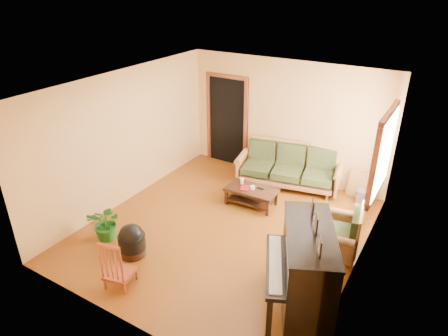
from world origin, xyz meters
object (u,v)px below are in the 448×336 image
Objects in this scene: coffee_table at (251,196)px; piano at (307,272)px; footstool at (132,244)px; red_chair at (118,262)px; sofa at (288,167)px; potted_plant at (107,223)px; armchair at (336,229)px; ceramic_crock at (361,197)px.

coffee_table is 2.83m from piano.
red_chair reaches higher than footstool.
sofa is 3.87m from potted_plant.
red_chair is 1.22m from potted_plant.
piano reaches higher than coffee_table.
red_chair is at bearing -113.67° from sofa.
armchair is 3.42m from red_chair.
armchair is 3.82m from potted_plant.
ceramic_crock is (2.78, 3.57, -0.07)m from footstool.
ceramic_crock is (-0.02, 3.25, -0.49)m from piano.
red_chair is at bearing -35.93° from potted_plant.
coffee_table is at bearing 68.87° from footstool.
coffee_table is 3.07m from red_chair.
ceramic_crock is (2.45, 4.19, -0.27)m from red_chair.
ceramic_crock is 4.89m from potted_plant.
piano is 3.48m from potted_plant.
red_chair is (-2.44, -2.39, -0.02)m from armchair.
potted_plant is (-1.89, -3.38, -0.13)m from sofa.
footstool is (-1.23, -3.48, -0.25)m from sofa.
armchair is 0.60× the size of piano.
sofa is 2.30m from armchair.
potted_plant is (-3.43, -1.67, -0.10)m from armchair.
red_chair reaches higher than ceramic_crock.
piano is (1.88, -2.06, 0.45)m from coffee_table.
footstool is (-0.92, -2.39, 0.03)m from coffee_table.
potted_plant is at bearing -163.08° from armchair.
red_chair is (-0.59, -3.00, 0.23)m from coffee_table.
sofa is at bearing 91.66° from piano.
sofa is 1.50× the size of piano.
footstool is at bearing 161.83° from piano.
sofa is 2.62× the size of red_chair.
coffee_table is 1.21× the size of red_chair.
red_chair is (-2.47, -0.94, -0.22)m from piano.
potted_plant is at bearing 158.89° from piano.
coffee_table is at bearing 107.45° from piano.
red_chair is at bearing -120.34° from ceramic_crock.
armchair is at bearing -18.39° from coffee_table.
red_chair is at bearing -61.76° from footstool.
coffee_table is 3.59× the size of ceramic_crock.
red_chair reaches higher than potted_plant.
piano is at bearing 6.64° from footstool.
armchair is 1.05× the size of red_chair.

